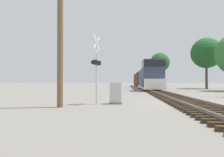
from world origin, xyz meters
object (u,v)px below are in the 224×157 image
crossing_signal_near (96,64)px  utility_pole (60,29)px  relay_cabinet (116,93)px  tree_mid_background (206,53)px  freight_train (143,79)px  tree_deep_background (160,62)px

crossing_signal_near → utility_pole: 3.06m
relay_cabinet → utility_pole: utility_pole is taller
tree_mid_background → relay_cabinet: bearing=-118.4°
relay_cabinet → crossing_signal_near: bearing=-165.5°
relay_cabinet → freight_train: bearing=83.3°
freight_train → tree_deep_background: size_ratio=4.69×
crossing_signal_near → relay_cabinet: (1.20, 0.31, -1.82)m
utility_pole → tree_deep_background: 58.17m
relay_cabinet → tree_mid_background: tree_mid_background is taller
tree_mid_background → utility_pole: bearing=-120.9°
freight_train → relay_cabinet: freight_train is taller
crossing_signal_near → utility_pole: (-1.77, -1.71, 1.82)m
tree_mid_background → tree_deep_background: tree_deep_background is taller
tree_mid_background → tree_deep_background: size_ratio=0.98×
utility_pole → tree_mid_background: (19.35, 32.28, 2.72)m
crossing_signal_near → tree_deep_background: (12.11, 54.70, 4.83)m
relay_cabinet → tree_deep_background: (10.91, 54.39, 6.66)m
freight_train → tree_mid_background: (11.84, -8.42, 5.07)m
freight_train → relay_cabinet: size_ratio=35.96×
relay_cabinet → utility_pole: size_ratio=0.16×
crossing_signal_near → tree_deep_background: bearing=-176.7°
freight_train → utility_pole: bearing=-100.4°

